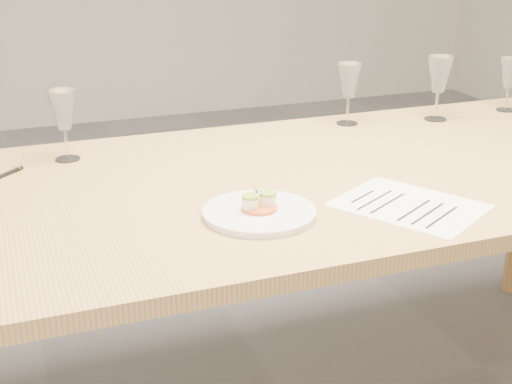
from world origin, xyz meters
name	(u,v)px	position (x,y,z in m)	size (l,w,h in m)	color
dining_table	(300,198)	(0.00, 0.00, 0.68)	(2.40, 1.00, 0.75)	tan
dinner_plate	(259,211)	(-0.20, -0.22, 0.76)	(0.25, 0.25, 0.07)	white
recipe_sheet	(409,205)	(0.14, -0.29, 0.75)	(0.37, 0.39, 0.00)	white
ballpoint_pen	(3,175)	(-0.72, 0.24, 0.76)	(0.11, 0.10, 0.01)	black
wine_glass_0	(63,112)	(-0.55, 0.33, 0.88)	(0.08, 0.08, 0.19)	white
wine_glass_1	(349,82)	(0.33, 0.39, 0.89)	(0.08, 0.08, 0.19)	white
wine_glass_2	(439,75)	(0.63, 0.33, 0.90)	(0.08, 0.08, 0.21)	white
wine_glass_3	(510,74)	(0.92, 0.35, 0.88)	(0.07, 0.07, 0.18)	white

